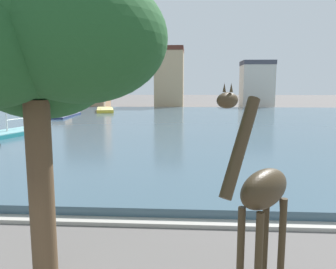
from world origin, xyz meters
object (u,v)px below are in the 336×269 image
at_px(sailboat_red, 44,110).
at_px(sailboat_navy, 65,116).
at_px(sailboat_teal, 6,136).
at_px(giraffe_statue, 261,194).
at_px(shade_tree, 41,49).
at_px(sailboat_yellow, 105,111).

bearing_deg(sailboat_red, sailboat_navy, -54.10).
bearing_deg(sailboat_teal, giraffe_statue, -49.90).
xyz_separation_m(sailboat_teal, shade_tree, (11.01, -17.80, 4.58)).
bearing_deg(sailboat_yellow, shade_tree, -77.39).
xyz_separation_m(sailboat_red, shade_tree, (19.81, -44.59, 4.60)).
bearing_deg(sailboat_yellow, sailboat_navy, -109.45).
distance_m(sailboat_teal, sailboat_red, 28.20).
relative_size(sailboat_yellow, sailboat_red, 0.93).
bearing_deg(shade_tree, sailboat_yellow, 102.61).
bearing_deg(giraffe_statue, shade_tree, 172.97).
bearing_deg(sailboat_teal, shade_tree, -58.26).
relative_size(giraffe_statue, shade_tree, 0.66).
distance_m(giraffe_statue, sailboat_yellow, 46.30).
relative_size(sailboat_teal, sailboat_navy, 0.99).
relative_size(sailboat_yellow, sailboat_teal, 0.97).
height_order(sailboat_teal, sailboat_navy, sailboat_teal).
xyz_separation_m(sailboat_yellow, sailboat_red, (-10.08, 1.09, -0.05)).
bearing_deg(sailboat_yellow, sailboat_teal, -92.85).
bearing_deg(sailboat_yellow, sailboat_red, 173.83).
bearing_deg(giraffe_statue, sailboat_navy, 115.92).
distance_m(sailboat_navy, sailboat_red, 12.00).
bearing_deg(shade_tree, sailboat_navy, 110.13).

